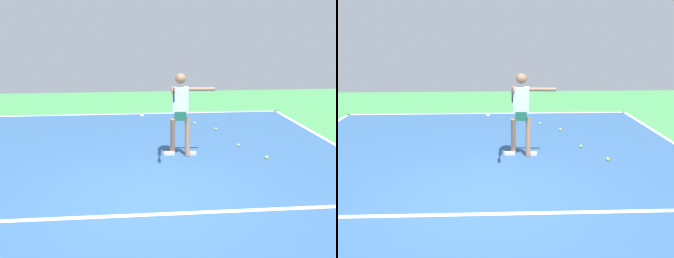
# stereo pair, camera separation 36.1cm
# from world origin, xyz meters

# --- Properties ---
(ground_plane) EXTENTS (22.33, 22.33, 0.00)m
(ground_plane) POSITION_xyz_m (0.00, 0.00, 0.00)
(ground_plane) COLOR #428E4C
(court_surface) EXTENTS (9.32, 13.22, 0.00)m
(court_surface) POSITION_xyz_m (0.00, 0.00, 0.00)
(court_surface) COLOR #2D5484
(court_surface) RESTS_ON ground_plane
(court_line_baseline_near) EXTENTS (9.32, 0.10, 0.01)m
(court_line_baseline_near) POSITION_xyz_m (0.00, -6.56, 0.00)
(court_line_baseline_near) COLOR white
(court_line_baseline_near) RESTS_ON ground_plane
(court_line_service) EXTENTS (6.99, 0.10, 0.01)m
(court_line_service) POSITION_xyz_m (0.00, 0.56, 0.00)
(court_line_service) COLOR white
(court_line_service) RESTS_ON ground_plane
(court_line_centre_mark) EXTENTS (0.10, 0.30, 0.01)m
(court_line_centre_mark) POSITION_xyz_m (0.00, -6.36, 0.00)
(court_line_centre_mark) COLOR white
(court_line_centre_mark) RESTS_ON ground_plane
(tennis_player) EXTENTS (1.10, 1.20, 1.83)m
(tennis_player) POSITION_xyz_m (-0.75, -2.18, 1.07)
(tennis_player) COLOR #9E7051
(tennis_player) RESTS_ON ground_plane
(tennis_ball_centre_court) EXTENTS (0.07, 0.07, 0.07)m
(tennis_ball_centre_court) POSITION_xyz_m (-2.22, -2.70, 0.03)
(tennis_ball_centre_court) COLOR #C6E53D
(tennis_ball_centre_court) RESTS_ON ground_plane
(tennis_ball_near_service_line) EXTENTS (0.07, 0.07, 0.07)m
(tennis_ball_near_service_line) POSITION_xyz_m (-2.59, -1.76, 0.03)
(tennis_ball_near_service_line) COLOR yellow
(tennis_ball_near_service_line) RESTS_ON ground_plane
(tennis_ball_by_sideline) EXTENTS (0.07, 0.07, 0.07)m
(tennis_ball_by_sideline) POSITION_xyz_m (-1.53, -4.98, 0.03)
(tennis_ball_by_sideline) COLOR #C6E53D
(tennis_ball_by_sideline) RESTS_ON ground_plane
(tennis_ball_near_player) EXTENTS (0.07, 0.07, 0.07)m
(tennis_ball_near_player) POSITION_xyz_m (-2.01, -4.26, 0.03)
(tennis_ball_near_player) COLOR yellow
(tennis_ball_near_player) RESTS_ON ground_plane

